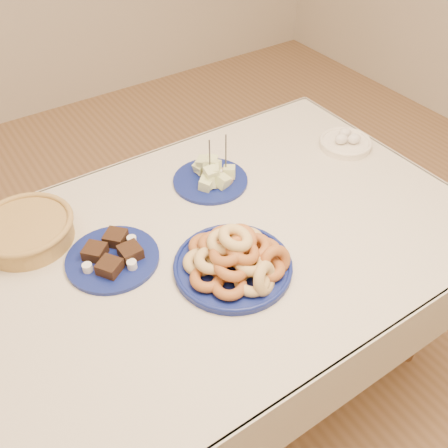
{
  "coord_description": "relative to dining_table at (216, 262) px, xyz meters",
  "views": [
    {
      "loc": [
        -0.61,
        -0.96,
        1.85
      ],
      "look_at": [
        0.0,
        -0.05,
        0.85
      ],
      "focal_mm": 40.0,
      "sensor_mm": 36.0,
      "label": 1
    }
  ],
  "objects": [
    {
      "name": "ground",
      "position": [
        0.0,
        0.0,
        -0.64
      ],
      "size": [
        5.0,
        5.0,
        0.0
      ],
      "primitive_type": "plane",
      "color": "olive",
      "rests_on": "ground"
    },
    {
      "name": "dining_table",
      "position": [
        0.0,
        0.0,
        0.0
      ],
      "size": [
        1.71,
        1.11,
        0.75
      ],
      "color": "brown",
      "rests_on": "ground"
    },
    {
      "name": "donut_platter",
      "position": [
        -0.02,
        -0.14,
        0.15
      ],
      "size": [
        0.46,
        0.46,
        0.16
      ],
      "rotation": [
        0.0,
        0.0,
        0.35
      ],
      "color": "navy",
      "rests_on": "dining_table"
    },
    {
      "name": "melon_plate",
      "position": [
        0.15,
        0.25,
        0.13
      ],
      "size": [
        0.3,
        0.3,
        0.09
      ],
      "rotation": [
        0.0,
        0.0,
        -0.1
      ],
      "color": "navy",
      "rests_on": "dining_table"
    },
    {
      "name": "brownie_plate",
      "position": [
        -0.31,
        0.09,
        0.12
      ],
      "size": [
        0.37,
        0.37,
        0.05
      ],
      "rotation": [
        0.0,
        0.0,
        0.41
      ],
      "color": "navy",
      "rests_on": "dining_table"
    },
    {
      "name": "wicker_basket",
      "position": [
        -0.49,
        0.32,
        0.15
      ],
      "size": [
        0.31,
        0.31,
        0.08
      ],
      "rotation": [
        0.0,
        0.0,
        0.03
      ],
      "color": "olive",
      "rests_on": "dining_table"
    },
    {
      "name": "candle_holder",
      "position": [
        0.17,
        0.24,
        0.12
      ],
      "size": [
        0.12,
        0.12,
        0.19
      ],
      "rotation": [
        0.0,
        0.0,
        -0.05
      ],
      "color": "tan",
      "rests_on": "dining_table"
    },
    {
      "name": "egg_bowl",
      "position": [
        0.71,
        0.15,
        0.13
      ],
      "size": [
        0.26,
        0.26,
        0.07
      ],
      "rotation": [
        0.0,
        0.0,
        -0.34
      ],
      "color": "silver",
      "rests_on": "dining_table"
    }
  ]
}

